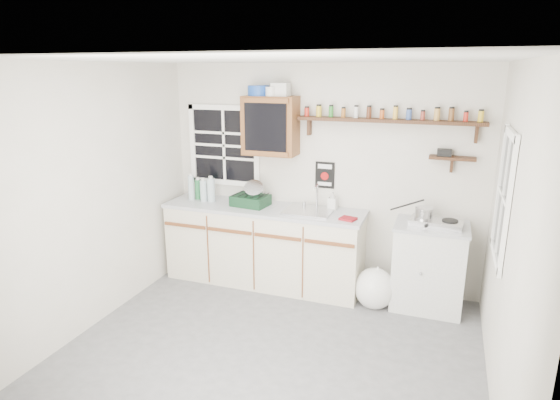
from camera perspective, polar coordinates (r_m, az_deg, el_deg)
The scene contains 18 objects.
room at distance 3.86m, azimuth -1.18°, elevation -2.13°, with size 3.64×3.24×2.54m.
main_cabinet at distance 5.47m, azimuth -1.99°, elevation -5.48°, with size 2.31×0.63×0.92m.
right_cabinet at distance 5.15m, azimuth 17.64°, elevation -7.68°, with size 0.73×0.57×0.91m.
sink at distance 5.15m, azimuth 3.54°, elevation -1.30°, with size 0.52×0.44×0.29m.
upper_cabinet at distance 5.26m, azimuth -1.18°, elevation 9.03°, with size 0.60×0.32×0.65m.
upper_cabinet_clutter at distance 5.24m, azimuth -1.56°, elevation 13.22°, with size 0.47×0.24×0.14m.
spice_shelf at distance 5.00m, azimuth 13.09°, elevation 9.55°, with size 1.91×0.18×0.35m.
secondary_shelf at distance 5.03m, azimuth 20.01°, elevation 4.93°, with size 0.45×0.16×0.24m.
warning_sign at distance 5.30m, azimuth 5.49°, elevation 3.04°, with size 0.22×0.02×0.30m.
window_back at distance 5.68m, azimuth -6.82°, elevation 6.62°, with size 0.93×0.03×0.98m.
window_right at distance 4.12m, azimuth 25.66°, elevation 0.35°, with size 0.03×0.78×1.08m.
water_bottles at distance 5.63m, azimuth -9.47°, elevation 1.31°, with size 0.35×0.15×0.32m.
dish_rack at distance 5.36m, azimuth -3.47°, elevation 0.31°, with size 0.43×0.34×0.30m.
soap_bottle at distance 5.22m, azimuth 6.43°, elevation -0.10°, with size 0.09×0.09×0.20m, color white.
rag at distance 4.92m, azimuth 8.30°, elevation -2.27°, with size 0.16×0.14×0.02m, color maroon.
hotplate at distance 4.96m, azimuth 18.52°, elevation -2.61°, with size 0.54×0.34×0.07m.
saucepan at distance 4.94m, azimuth 17.06°, elevation -1.50°, with size 0.44×0.23×0.19m.
trash_bag at distance 5.11m, azimuth 11.48°, elevation -10.48°, with size 0.42×0.38×0.48m.
Camera 1 is at (1.32, -3.43, 2.42)m, focal length 30.00 mm.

